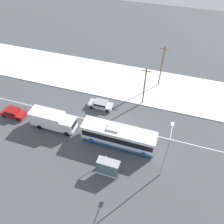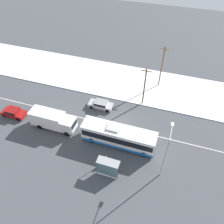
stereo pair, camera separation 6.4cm
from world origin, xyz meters
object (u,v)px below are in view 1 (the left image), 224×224
parked_car_near_truck (13,112)px  pedestrian_at_stop (106,159)px  bus_shelter (108,167)px  city_bus (119,136)px  streetlamp (167,150)px  utility_pole_roadside (144,86)px  box_truck (52,120)px  sedan_car (101,104)px  utility_pole_snowlot (162,66)px

parked_car_near_truck → pedestrian_at_stop: pedestrian_at_stop is taller
pedestrian_at_stop → bus_shelter: bearing=-63.2°
city_bus → pedestrian_at_stop: 3.97m
pedestrian_at_stop → streetlamp: size_ratio=0.22×
streetlamp → utility_pole_roadside: 13.82m
box_truck → utility_pole_roadside: 16.01m
box_truck → utility_pole_roadside: size_ratio=0.99×
box_truck → pedestrian_at_stop: 10.92m
pedestrian_at_stop → utility_pole_roadside: (2.05, 13.80, 2.87)m
pedestrian_at_stop → utility_pole_roadside: bearing=81.5°
utility_pole_roadside → sedan_car: bearing=-153.5°
sedan_car → streetlamp: bearing=141.9°
bus_shelter → utility_pole_snowlot: utility_pole_snowlot is taller
bus_shelter → utility_pole_roadside: (1.31, 15.27, 2.18)m
sedan_car → pedestrian_at_stop: pedestrian_at_stop is taller
utility_pole_snowlot → utility_pole_roadside: bearing=-106.4°
box_truck → parked_car_near_truck: size_ratio=1.81×
box_truck → utility_pole_roadside: (12.28, 10.03, 2.21)m
streetlamp → utility_pole_roadside: bearing=112.6°
city_bus → utility_pole_snowlot: (3.31, 16.15, 2.74)m
utility_pole_snowlot → box_truck: bearing=-131.0°
bus_shelter → utility_pole_roadside: utility_pole_roadside is taller
parked_car_near_truck → box_truck: bearing=-1.4°
bus_shelter → utility_pole_snowlot: (3.15, 21.50, 2.66)m
bus_shelter → utility_pole_snowlot: size_ratio=0.36×
box_truck → sedan_car: bearing=50.1°
box_truck → utility_pole_roadside: utility_pole_roadside is taller
city_bus → utility_pole_roadside: (1.47, 9.92, 2.26)m
parked_car_near_truck → utility_pole_roadside: 22.41m
bus_shelter → utility_pole_snowlot: bearing=81.7°
streetlamp → utility_pole_roadside: size_ratio=1.02×
parked_car_near_truck → utility_pole_roadside: (19.89, 9.84, 3.08)m
sedan_car → pedestrian_at_stop: (4.64, -10.47, 0.26)m
city_bus → pedestrian_at_stop: (-0.58, -3.88, -0.60)m
city_bus → box_truck: size_ratio=1.50×
city_bus → streetlamp: bearing=-22.5°
streetlamp → box_truck: bearing=171.3°
pedestrian_at_stop → utility_pole_roadside: 14.25m
sedan_car → utility_pole_roadside: size_ratio=0.58×
parked_car_near_truck → streetlamp: bearing=-6.5°
pedestrian_at_stop → sedan_car: bearing=113.9°
streetlamp → city_bus: bearing=157.5°
utility_pole_roadside → box_truck: bearing=-140.8°
city_bus → bus_shelter: size_ratio=3.70×
bus_shelter → utility_pole_roadside: bearing=85.1°
pedestrian_at_stop → utility_pole_snowlot: size_ratio=0.19×
streetlamp → utility_pole_snowlot: 19.28m
city_bus → streetlamp: (6.78, -2.81, 3.16)m
box_truck → streetlamp: (17.59, -2.70, 3.11)m
city_bus → pedestrian_at_stop: bearing=-98.5°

